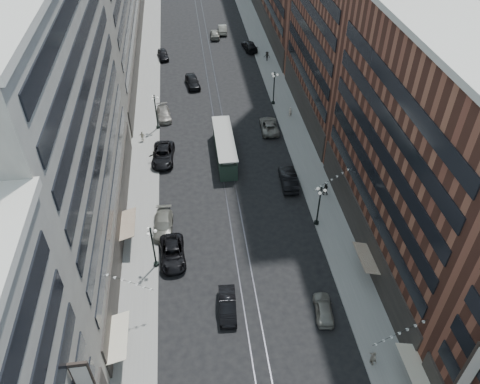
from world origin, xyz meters
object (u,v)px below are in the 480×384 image
lamppost_sw_far (153,246)px  car_11 (269,126)px  lamppost_se_far (319,205)px  car_14 (222,29)px  pedestrian_9 (267,56)px  car_extra_1 (215,34)px  car_4 (324,309)px  car_7 (163,155)px  car_9 (163,55)px  car_8 (164,114)px  car_10 (288,179)px  car_2 (173,253)px  pedestrian_6 (142,136)px  car_12 (250,46)px  pedestrian_5 (155,156)px  pedestrian_7 (325,189)px  pedestrian_8 (290,112)px  car_5 (227,306)px  streetcar (225,148)px  pedestrian_2 (130,231)px  pedestrian_4 (373,358)px  lamppost_sw_mid (156,111)px  lamppost_se_mid (274,87)px  car_extra_0 (163,225)px  car_13 (193,81)px

lamppost_sw_far → car_11: size_ratio=1.02×
lamppost_se_far → car_14: (-5.21, 58.79, -2.29)m
car_14 → pedestrian_9: (6.91, -14.83, 0.22)m
car_11 → car_extra_1: 36.23m
car_4 → car_7: car_7 is taller
car_14 → car_9: bearing=45.4°
car_8 → car_10: (15.74, -18.34, 0.18)m
car_2 → pedestrian_6: bearing=97.2°
car_12 → pedestrian_5: (-17.90, -34.94, 0.18)m
lamppost_se_far → pedestrian_9: lamppost_se_far is taller
car_10 → car_extra_1: size_ratio=1.16×
pedestrian_5 → pedestrian_7: size_ratio=0.95×
car_4 → pedestrian_8: 35.98m
pedestrian_9 → car_2: bearing=-86.3°
car_11 → car_5: bearing=75.3°
lamppost_sw_far → car_2: (1.78, 0.84, -2.31)m
car_9 → streetcar: bearing=-83.0°
pedestrian_2 → car_11: pedestrian_2 is taller
lamppost_sw_far → car_extra_1: size_ratio=1.18×
car_8 → car_10: bearing=-55.9°
car_8 → car_9: 21.65m
pedestrian_4 → pedestrian_7: 22.86m
pedestrian_4 → car_14: bearing=-7.7°
car_4 → pedestrian_6: pedestrian_6 is taller
pedestrian_4 → car_10: pedestrian_4 is taller
streetcar → pedestrian_4: streetcar is taller
car_4 → pedestrian_6: (-18.14, 31.87, 0.21)m
lamppost_se_far → car_10: lamppost_se_far is taller
streetcar → car_10: streetcar is taller
car_4 → car_12: 61.58m
car_8 → car_10: car_10 is taller
lamppost_sw_far → lamppost_sw_mid: bearing=90.0°
car_5 → car_extra_1: 67.15m
lamppost_se_far → pedestrian_6: 28.64m
lamppost_sw_far → car_11: (16.43, 24.56, -2.34)m
lamppost_sw_far → car_14: (13.19, 62.79, -2.29)m
pedestrian_9 → car_extra_1: 15.22m
car_10 → pedestrian_8: (3.60, 16.04, 0.07)m
lamppost_se_mid → car_extra_0: bearing=-123.4°
lamppost_se_mid → car_extra_1: (-7.00, 28.44, -2.30)m
car_4 → car_11: car_11 is taller
streetcar → car_8: bearing=126.3°
streetcar → car_2: bearing=-112.5°
lamppost_sw_mid → car_14: bearing=69.8°
car_7 → pedestrian_6: (-2.94, 4.87, 0.05)m
streetcar → car_9: (-8.40, 32.93, -0.67)m
car_13 → pedestrian_6: (-7.96, -16.01, 0.03)m
car_2 → car_14: car_14 is taller
car_5 → pedestrian_7: (13.80, 15.55, 0.26)m
streetcar → pedestrian_4: 33.88m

